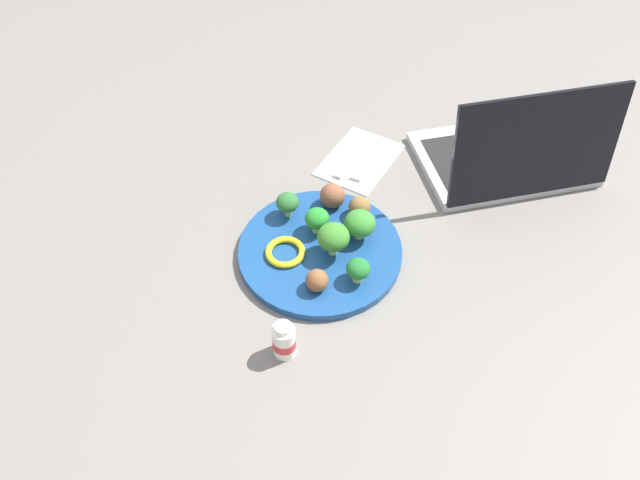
{
  "coord_description": "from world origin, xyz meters",
  "views": [
    {
      "loc": [
        0.59,
        0.29,
        0.79
      ],
      "look_at": [
        0.0,
        0.0,
        0.04
      ],
      "focal_mm": 33.5,
      "sensor_mm": 36.0,
      "label": 1
    }
  ],
  "objects": [
    {
      "name": "fork",
      "position": [
        -0.24,
        -0.02,
        0.01
      ],
      "size": [
        0.12,
        0.02,
        0.01
      ],
      "color": "silver",
      "rests_on": "napkin"
    },
    {
      "name": "yogurt_bottle",
      "position": [
        0.2,
        0.04,
        0.03
      ],
      "size": [
        0.04,
        0.04,
        0.07
      ],
      "color": "white",
      "rests_on": "ground_plane"
    },
    {
      "name": "broccoli_floret_front_left",
      "position": [
        -0.04,
        -0.09,
        0.05
      ],
      "size": [
        0.04,
        0.04,
        0.05
      ],
      "color": "#8FC368",
      "rests_on": "plate"
    },
    {
      "name": "broccoli_floret_center",
      "position": [
        0.03,
        0.08,
        0.04
      ],
      "size": [
        0.04,
        0.04,
        0.04
      ],
      "color": "#9BC768",
      "rests_on": "plate"
    },
    {
      "name": "ground_plane",
      "position": [
        0.0,
        0.0,
        0.0
      ],
      "size": [
        4.0,
        4.0,
        0.0
      ],
      "primitive_type": "plane",
      "color": "slate"
    },
    {
      "name": "plate",
      "position": [
        0.0,
        0.0,
        0.01
      ],
      "size": [
        0.28,
        0.28,
        0.02
      ],
      "primitive_type": "cylinder",
      "color": "navy",
      "rests_on": "ground_plane"
    },
    {
      "name": "laptop",
      "position": [
        -0.35,
        0.23,
        0.04
      ],
      "size": [
        0.37,
        0.39,
        0.21
      ],
      "color": "#B3B3B3",
      "rests_on": "ground_plane"
    },
    {
      "name": "broccoli_floret_back_right",
      "position": [
        -0.03,
        -0.02,
        0.05
      ],
      "size": [
        0.04,
        0.04,
        0.05
      ],
      "color": "#8CCB6E",
      "rests_on": "plate"
    },
    {
      "name": "meatball_back_right",
      "position": [
        0.08,
        0.03,
        0.03
      ],
      "size": [
        0.04,
        0.04,
        0.04
      ],
      "primitive_type": "sphere",
      "color": "brown",
      "rests_on": "plate"
    },
    {
      "name": "meatball_front_left",
      "position": [
        -0.1,
        -0.03,
        0.04
      ],
      "size": [
        0.05,
        0.05,
        0.05
      ],
      "primitive_type": "sphere",
      "color": "brown",
      "rests_on": "plate"
    },
    {
      "name": "knife",
      "position": [
        -0.25,
        -0.05,
        0.01
      ],
      "size": [
        0.15,
        0.02,
        0.01
      ],
      "color": "silver",
      "rests_on": "napkin"
    },
    {
      "name": "pepper_ring_near_rim",
      "position": [
        0.04,
        -0.05,
        0.02
      ],
      "size": [
        0.1,
        0.1,
        0.01
      ],
      "primitive_type": "torus",
      "rotation": [
        0.0,
        0.0,
        3.95
      ],
      "color": "yellow",
      "rests_on": "plate"
    },
    {
      "name": "broccoli_floret_mid_left",
      "position": [
        -0.05,
        0.05,
        0.05
      ],
      "size": [
        0.05,
        0.05,
        0.06
      ],
      "color": "#A9C27A",
      "rests_on": "plate"
    },
    {
      "name": "meatball_near_rim",
      "position": [
        -0.1,
        0.03,
        0.04
      ],
      "size": [
        0.04,
        0.04,
        0.04
      ],
      "primitive_type": "sphere",
      "color": "brown",
      "rests_on": "plate"
    },
    {
      "name": "napkin",
      "position": [
        -0.25,
        -0.04,
        0.0
      ],
      "size": [
        0.18,
        0.13,
        0.01
      ],
      "primitive_type": "cube",
      "rotation": [
        0.0,
        0.0,
        -0.08
      ],
      "color": "white",
      "rests_on": "ground_plane"
    },
    {
      "name": "broccoli_floret_back_left",
      "position": [
        0.0,
        0.02,
        0.06
      ],
      "size": [
        0.05,
        0.05,
        0.06
      ],
      "color": "#A7CD7C",
      "rests_on": "plate"
    }
  ]
}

